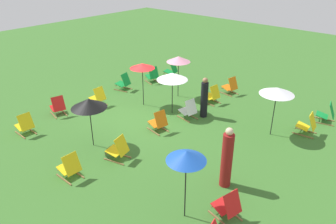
{
  "coord_description": "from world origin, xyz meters",
  "views": [
    {
      "loc": [
        8.34,
        8.63,
        6.02
      ],
      "look_at": [
        0.0,
        1.2,
        0.5
      ],
      "focal_mm": 34.95,
      "sensor_mm": 36.0,
      "label": 1
    }
  ],
  "objects_px": {
    "deckchair_0": "(228,206)",
    "deckchair_2": "(70,167)",
    "deckchair_5": "(118,149)",
    "person_1": "(204,98)",
    "deckchair_14": "(58,107)",
    "deckchair_6": "(189,110)",
    "umbrella_5": "(179,59)",
    "deckchair_8": "(212,95)",
    "deckchair_12": "(152,75)",
    "deckchair_15": "(159,122)",
    "deckchair_3": "(171,70)",
    "umbrella_3": "(186,156)",
    "deckchair_9": "(124,83)",
    "umbrella_0": "(277,91)",
    "deckchair_10": "(327,114)",
    "person_0": "(227,159)",
    "deckchair_11": "(98,97)",
    "deckchair_4": "(308,125)",
    "deckchair_7": "(230,86)",
    "deckchair_1": "(25,125)",
    "umbrella_1": "(142,66)",
    "umbrella_4": "(172,76)"
  },
  "relations": [
    {
      "from": "umbrella_4",
      "to": "deckchair_5",
      "type": "bearing_deg",
      "value": 14.25
    },
    {
      "from": "deckchair_3",
      "to": "person_1",
      "type": "bearing_deg",
      "value": 41.45
    },
    {
      "from": "deckchair_0",
      "to": "deckchair_9",
      "type": "bearing_deg",
      "value": -103.57
    },
    {
      "from": "deckchair_0",
      "to": "deckchair_11",
      "type": "bearing_deg",
      "value": -92.8
    },
    {
      "from": "deckchair_2",
      "to": "deckchair_11",
      "type": "distance_m",
      "value": 5.06
    },
    {
      "from": "deckchair_15",
      "to": "deckchair_8",
      "type": "bearing_deg",
      "value": -171.77
    },
    {
      "from": "deckchair_11",
      "to": "deckchair_12",
      "type": "xyz_separation_m",
      "value": [
        -3.53,
        -0.18,
        0.0
      ]
    },
    {
      "from": "deckchair_9",
      "to": "deckchair_5",
      "type": "bearing_deg",
      "value": 33.51
    },
    {
      "from": "umbrella_5",
      "to": "person_0",
      "type": "distance_m",
      "value": 6.53
    },
    {
      "from": "deckchair_0",
      "to": "person_1",
      "type": "xyz_separation_m",
      "value": [
        -4.17,
        -3.77,
        0.42
      ]
    },
    {
      "from": "person_1",
      "to": "deckchair_3",
      "type": "bearing_deg",
      "value": -105.27
    },
    {
      "from": "deckchair_3",
      "to": "umbrella_3",
      "type": "bearing_deg",
      "value": 27.56
    },
    {
      "from": "deckchair_6",
      "to": "deckchair_15",
      "type": "distance_m",
      "value": 1.53
    },
    {
      "from": "deckchair_15",
      "to": "umbrella_5",
      "type": "distance_m",
      "value": 3.62
    },
    {
      "from": "deckchair_11",
      "to": "umbrella_1",
      "type": "height_order",
      "value": "umbrella_1"
    },
    {
      "from": "deckchair_8",
      "to": "deckchair_11",
      "type": "xyz_separation_m",
      "value": [
        3.46,
        -3.54,
        0.0
      ]
    },
    {
      "from": "deckchair_5",
      "to": "person_1",
      "type": "height_order",
      "value": "person_1"
    },
    {
      "from": "deckchair_6",
      "to": "umbrella_5",
      "type": "bearing_deg",
      "value": -120.29
    },
    {
      "from": "deckchair_14",
      "to": "umbrella_5",
      "type": "xyz_separation_m",
      "value": [
        -4.7,
        2.4,
        1.39
      ]
    },
    {
      "from": "deckchair_15",
      "to": "umbrella_0",
      "type": "xyz_separation_m",
      "value": [
        -2.53,
        3.22,
        1.34
      ]
    },
    {
      "from": "deckchair_0",
      "to": "deckchair_2",
      "type": "bearing_deg",
      "value": -57.22
    },
    {
      "from": "deckchair_6",
      "to": "umbrella_5",
      "type": "distance_m",
      "value": 2.66
    },
    {
      "from": "deckchair_10",
      "to": "deckchair_7",
      "type": "bearing_deg",
      "value": -103.0
    },
    {
      "from": "deckchair_1",
      "to": "deckchair_10",
      "type": "height_order",
      "value": "same"
    },
    {
      "from": "deckchair_3",
      "to": "deckchair_8",
      "type": "height_order",
      "value": "same"
    },
    {
      "from": "umbrella_3",
      "to": "person_0",
      "type": "bearing_deg",
      "value": 177.38
    },
    {
      "from": "deckchair_10",
      "to": "deckchair_15",
      "type": "height_order",
      "value": "same"
    },
    {
      "from": "deckchair_6",
      "to": "deckchair_7",
      "type": "bearing_deg",
      "value": -168.97
    },
    {
      "from": "deckchair_2",
      "to": "deckchair_14",
      "type": "relative_size",
      "value": 0.98
    },
    {
      "from": "deckchair_3",
      "to": "person_0",
      "type": "distance_m",
      "value": 9.06
    },
    {
      "from": "deckchair_15",
      "to": "deckchair_11",
      "type": "bearing_deg",
      "value": -79.71
    },
    {
      "from": "deckchair_6",
      "to": "deckchair_10",
      "type": "bearing_deg",
      "value": 137.33
    },
    {
      "from": "deckchair_14",
      "to": "deckchair_8",
      "type": "bearing_deg",
      "value": 155.22
    },
    {
      "from": "deckchair_0",
      "to": "person_1",
      "type": "relative_size",
      "value": 0.51
    },
    {
      "from": "deckchair_8",
      "to": "deckchair_12",
      "type": "height_order",
      "value": "same"
    },
    {
      "from": "deckchair_2",
      "to": "deckchair_7",
      "type": "distance_m",
      "value": 8.55
    },
    {
      "from": "deckchair_9",
      "to": "deckchair_15",
      "type": "bearing_deg",
      "value": 52.03
    },
    {
      "from": "deckchair_4",
      "to": "deckchair_7",
      "type": "bearing_deg",
      "value": -115.45
    },
    {
      "from": "deckchair_4",
      "to": "umbrella_3",
      "type": "relative_size",
      "value": 0.43
    },
    {
      "from": "umbrella_3",
      "to": "umbrella_5",
      "type": "relative_size",
      "value": 1.03
    },
    {
      "from": "deckchair_9",
      "to": "umbrella_1",
      "type": "relative_size",
      "value": 0.45
    },
    {
      "from": "deckchair_5",
      "to": "umbrella_0",
      "type": "xyz_separation_m",
      "value": [
        -4.72,
        2.91,
        1.34
      ]
    },
    {
      "from": "person_1",
      "to": "deckchair_8",
      "type": "bearing_deg",
      "value": -141.64
    },
    {
      "from": "deckchair_9",
      "to": "umbrella_0",
      "type": "bearing_deg",
      "value": 82.06
    },
    {
      "from": "umbrella_5",
      "to": "deckchair_14",
      "type": "bearing_deg",
      "value": -27.11
    },
    {
      "from": "deckchair_15",
      "to": "umbrella_3",
      "type": "height_order",
      "value": "umbrella_3"
    },
    {
      "from": "deckchair_3",
      "to": "deckchair_15",
      "type": "distance_m",
      "value": 5.83
    },
    {
      "from": "umbrella_1",
      "to": "deckchair_5",
      "type": "bearing_deg",
      "value": 34.67
    },
    {
      "from": "deckchair_2",
      "to": "deckchair_6",
      "type": "distance_m",
      "value": 5.29
    },
    {
      "from": "deckchair_8",
      "to": "deckchair_12",
      "type": "bearing_deg",
      "value": -84.89
    }
  ]
}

